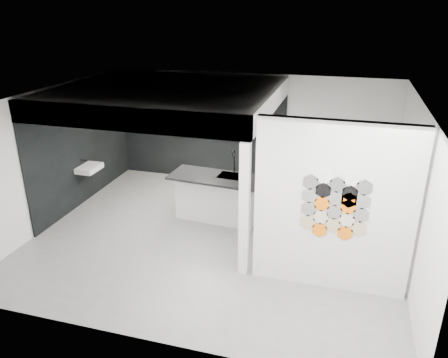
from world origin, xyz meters
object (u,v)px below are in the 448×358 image
partition_panel (333,209)px  kettle (246,132)px  bottle_dark (192,127)px  wall_basin (89,168)px  glass_vase (255,132)px  utensil_cup (168,127)px  kitchen_island (217,196)px  stockpot (154,124)px  glass_bowl (255,133)px

partition_panel → kettle: 4.49m
kettle → bottle_dark: (-1.41, 0.00, 0.01)m
wall_basin → kettle: kettle is taller
glass_vase → utensil_cup: bearing=180.0°
kettle → kitchen_island: bearing=-92.5°
kitchen_island → stockpot: (-2.36, 2.07, 0.88)m
glass_vase → partition_panel: bearing=-61.8°
stockpot → kettle: bearing=0.0°
partition_panel → bottle_dark: bearing=133.8°
glass_vase → kettle: bearing=180.0°
wall_basin → bottle_dark: 2.77m
partition_panel → kettle: (-2.29, 3.87, -0.01)m
utensil_cup → partition_panel: bearing=-41.5°
glass_vase → bottle_dark: size_ratio=0.88×
utensil_cup → glass_vase: bearing=0.0°
wall_basin → bottle_dark: bottle_dark is taller
glass_vase → kitchen_island: bearing=-99.5°
kettle → bottle_dark: size_ratio=0.99×
partition_panel → utensil_cup: size_ratio=32.63×
stockpot → utensil_cup: size_ratio=2.21×
partition_panel → glass_bowl: size_ratio=20.74×
partition_panel → utensil_cup: partition_panel is taller
glass_bowl → partition_panel: bearing=-61.8°
partition_panel → wall_basin: (-5.46, 1.80, -0.55)m
wall_basin → glass_bowl: bearing=31.3°
stockpot → kettle: size_ratio=1.08×
bottle_dark → glass_bowl: bearing=0.0°
utensil_cup → glass_bowl: bearing=0.0°
wall_basin → utensil_cup: size_ratio=6.99×
partition_panel → glass_vase: partition_panel is taller
utensil_cup → kettle: bearing=0.0°
kitchen_island → glass_vase: 2.27m
stockpot → glass_vase: size_ratio=1.23×
glass_bowl → kitchen_island: bearing=-99.5°
partition_panel → kitchen_island: 3.14m
kettle → bottle_dark: bottle_dark is taller
glass_vase → bottle_dark: bearing=180.0°
kettle → glass_bowl: size_ratio=1.30×
wall_basin → stockpot: stockpot is taller
wall_basin → glass_bowl: (3.39, 2.07, 0.52)m
stockpot → kettle: 2.48m
wall_basin → kettle: (3.17, 2.07, 0.54)m
partition_panel → utensil_cup: 5.83m
wall_basin → glass_vase: 4.01m
glass_bowl → bottle_dark: size_ratio=0.76×
partition_panel → stockpot: size_ratio=14.77×
kettle → glass_vase: bearing=1.1°
kitchen_island → glass_bowl: 2.26m
bottle_dark → stockpot: bearing=180.0°
glass_bowl → bottle_dark: 1.63m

